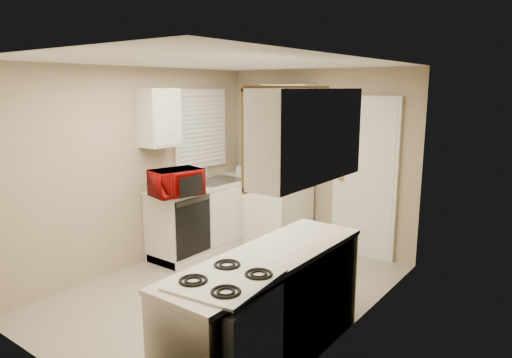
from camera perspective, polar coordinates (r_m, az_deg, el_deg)
The scene contains 19 objects.
floor at distance 5.10m, azimuth -3.48°, elevation -13.69°, with size 3.80×3.80×0.00m, color #B4AA91.
ceiling at distance 4.63m, azimuth -3.85°, elevation 14.36°, with size 3.80×3.80×0.00m, color white.
wall_left at distance 5.71m, azimuth -14.39°, elevation 1.36°, with size 3.80×3.80×0.00m, color tan.
wall_right at distance 3.97m, azimuth 11.90°, elevation -2.82°, with size 3.80×3.80×0.00m, color tan.
wall_back at distance 6.26m, azimuth 7.74°, elevation 2.46°, with size 2.80×2.80×0.00m, color tan.
wall_front at distance 3.54m, azimuth -24.15°, elevation -5.32°, with size 2.80×2.80×0.00m, color tan.
left_counter at distance 6.26m, azimuth -5.87°, elevation -4.52°, with size 0.60×1.80×0.90m, color silver.
dishwasher at distance 5.64m, azimuth -7.86°, elevation -5.93°, with size 0.03×0.58×0.72m, color black.
sink at distance 6.27m, azimuth -5.02°, elevation -0.62°, with size 0.54×0.74×0.16m, color gray.
microwave at distance 5.45m, azimuth -9.93°, elevation -0.53°, with size 0.32×0.57×0.38m, color #810606.
soap_bottle at distance 6.70m, azimuth -2.11°, elevation 1.41°, with size 0.08×0.08×0.18m, color silver.
window_blinds at distance 6.34m, azimuth -6.89°, elevation 6.24°, with size 0.10×0.98×1.08m, color silver.
upper_cabinet_left at distance 5.67m, azimuth -11.98°, elevation 7.51°, with size 0.30×0.45×0.70m, color silver.
refrigerator at distance 6.22m, azimuth 2.77°, elevation -0.71°, with size 0.71×0.69×1.71m, color silver.
cabinet_over_fridge at distance 6.26m, azimuth 4.02°, elevation 9.90°, with size 0.70×0.30×0.40m, color silver.
interior_door at distance 5.95m, azimuth 13.39°, elevation 0.03°, with size 0.86×0.06×2.08m, color silver.
right_counter at distance 3.72m, azimuth 1.55°, elevation -15.91°, with size 0.60×2.00×0.90m, color silver.
stove at distance 3.33m, azimuth -3.59°, elevation -19.99°, with size 0.57×0.70×0.85m, color silver.
upper_cabinet_right at distance 3.50m, azimuth 6.55°, elevation 5.45°, with size 0.30×1.20×0.70m, color silver.
Camera 1 is at (3.01, -3.50, 2.16)m, focal length 32.00 mm.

